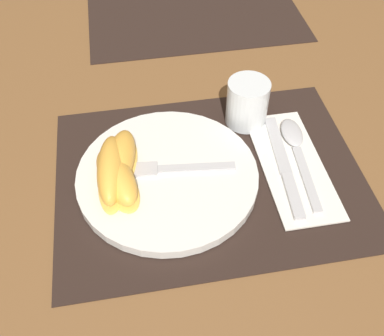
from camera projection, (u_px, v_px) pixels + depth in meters
name	position (u px, v px, depth m)	size (l,w,h in m)	color
ground_plane	(210.00, 176.00, 0.70)	(3.00, 3.00, 0.00)	brown
placemat	(210.00, 175.00, 0.70)	(0.47, 0.36, 0.00)	black
placemat_far	(192.00, 8.00, 1.03)	(0.47, 0.36, 0.00)	black
plate	(168.00, 176.00, 0.68)	(0.28, 0.28, 0.02)	white
juice_glass	(247.00, 105.00, 0.75)	(0.07, 0.07, 0.08)	silver
napkin	(292.00, 165.00, 0.71)	(0.10, 0.23, 0.00)	white
knife	(284.00, 167.00, 0.70)	(0.03, 0.21, 0.01)	#BCBCC1
spoon	(296.00, 144.00, 0.73)	(0.04, 0.19, 0.01)	#BCBCC1
fork	(163.00, 168.00, 0.68)	(0.19, 0.04, 0.00)	#BCBCC1
citrus_wedge_0	(121.00, 159.00, 0.67)	(0.07, 0.12, 0.04)	#F7C656
citrus_wedge_1	(111.00, 170.00, 0.65)	(0.06, 0.14, 0.05)	#F7C656
citrus_wedge_2	(117.00, 178.00, 0.65)	(0.08, 0.13, 0.04)	#F7C656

